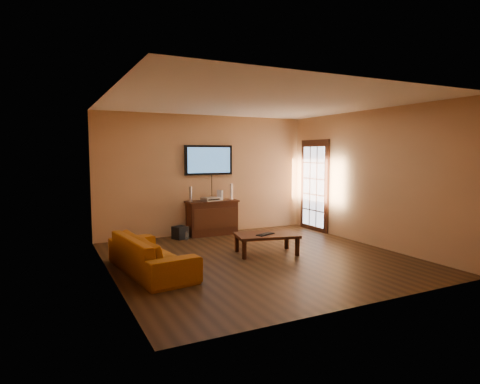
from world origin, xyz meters
TOP-DOWN VIEW (x-y plane):
  - ground_plane at (0.00, 0.00)m, footprint 5.00×5.00m
  - room_walls at (0.00, 0.62)m, footprint 5.00×5.00m
  - french_door at (2.46, 1.70)m, footprint 0.07×1.02m
  - media_console at (0.05, 2.27)m, footprint 1.18×0.45m
  - television at (0.05, 2.45)m, footprint 1.14×0.08m
  - coffee_table at (0.27, 0.21)m, footprint 1.23×0.89m
  - sofa at (-1.90, 0.03)m, footprint 0.82×2.02m
  - speaker_left at (-0.45, 2.29)m, footprint 0.09×0.09m
  - speaker_right at (0.54, 2.31)m, footprint 0.10×0.10m
  - av_receiver at (-0.01, 2.23)m, footprint 0.42×0.35m
  - game_console at (0.25, 2.29)m, footprint 0.09×0.17m
  - subwoofer at (-0.74, 2.16)m, footprint 0.35×0.35m
  - bottle at (-0.66, 1.96)m, footprint 0.07×0.07m
  - keyboard at (0.22, 0.16)m, footprint 0.40×0.28m

SIDE VIEW (x-z plane):
  - ground_plane at x=0.00m, z-range 0.00..0.00m
  - bottle at x=-0.66m, z-range -0.01..0.18m
  - subwoofer at x=-0.74m, z-range 0.00..0.27m
  - coffee_table at x=0.27m, z-range 0.14..0.51m
  - keyboard at x=0.22m, z-range 0.37..0.39m
  - sofa at x=-1.90m, z-range 0.00..0.77m
  - media_console at x=0.05m, z-range 0.00..0.78m
  - av_receiver at x=-0.01m, z-range 0.78..0.86m
  - game_console at x=0.25m, z-range 0.78..1.01m
  - speaker_left at x=-0.45m, z-range 0.77..1.10m
  - speaker_right at x=0.54m, z-range 0.76..1.13m
  - french_door at x=2.46m, z-range -0.06..2.16m
  - television at x=0.05m, z-range 1.35..2.02m
  - room_walls at x=0.00m, z-range -0.81..4.19m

